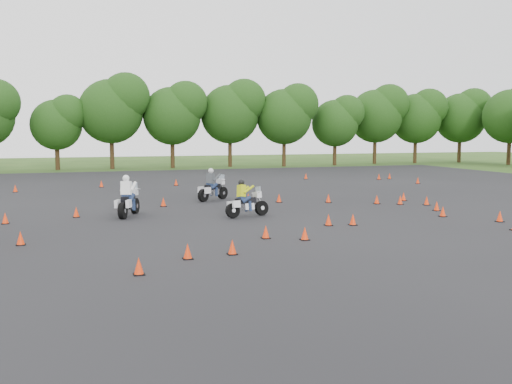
# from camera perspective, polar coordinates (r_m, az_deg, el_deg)

# --- Properties ---
(ground) EXTENTS (140.00, 140.00, 0.00)m
(ground) POSITION_cam_1_polar(r_m,az_deg,el_deg) (21.30, 3.38, -4.29)
(ground) COLOR #2D5119
(ground) RESTS_ON ground
(asphalt_pad) EXTENTS (62.00, 62.00, 0.00)m
(asphalt_pad) POSITION_cam_1_polar(r_m,az_deg,el_deg) (26.90, -1.33, -2.10)
(asphalt_pad) COLOR black
(asphalt_pad) RESTS_ON ground
(treeline) EXTENTS (86.98, 32.31, 10.22)m
(treeline) POSITION_cam_1_polar(r_m,az_deg,el_deg) (55.86, -8.11, 6.77)
(treeline) COLOR #1C3F12
(treeline) RESTS_ON ground
(traffic_cones) EXTENTS (36.49, 32.57, 0.45)m
(traffic_cones) POSITION_cam_1_polar(r_m,az_deg,el_deg) (26.94, -1.91, -1.61)
(traffic_cones) COLOR #FF360A
(traffic_cones) RESTS_ON asphalt_pad
(rider_grey) EXTENTS (2.32, 1.94, 1.81)m
(rider_grey) POSITION_cam_1_polar(r_m,az_deg,el_deg) (31.81, -4.33, 0.78)
(rider_grey) COLOR #3D4144
(rider_grey) RESTS_ON ground
(rider_yellow) EXTENTS (2.29, 1.22, 1.69)m
(rider_yellow) POSITION_cam_1_polar(r_m,az_deg,el_deg) (25.55, -0.81, -0.62)
(rider_yellow) COLOR #BDC711
(rider_yellow) RESTS_ON ground
(rider_white) EXTENTS (1.69, 2.54, 1.89)m
(rider_white) POSITION_cam_1_polar(r_m,az_deg,el_deg) (26.35, -12.59, -0.35)
(rider_white) COLOR white
(rider_white) RESTS_ON ground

